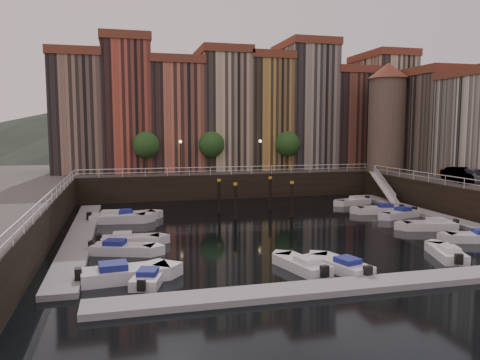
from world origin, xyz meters
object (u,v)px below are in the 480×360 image
object	(u,v)px
corner_tower	(387,116)
gangway	(383,185)
car_a	(455,174)
boat_left_1	(122,249)
boat_left_2	(129,240)
car_c	(476,177)
boat_left_0	(123,274)
car_b	(460,176)
mooring_pilings	(254,198)

from	to	relation	value
corner_tower	gangway	xyz separation A→B (m)	(-2.90, -4.50, -8.28)
gangway	car_a	bearing A→B (deg)	-56.93
boat_left_1	boat_left_2	bearing A→B (deg)	96.78
boat_left_2	car_c	distance (m)	34.13
car_a	boat_left_0	bearing A→B (deg)	-144.04
boat_left_1	car_a	distance (m)	36.12
car_b	car_a	bearing A→B (deg)	71.05
gangway	car_b	distance (m)	9.52
car_a	car_c	bearing A→B (deg)	-83.92
boat_left_1	car_c	bearing A→B (deg)	29.58
gangway	car_c	bearing A→B (deg)	-68.08
mooring_pilings	boat_left_1	bearing A→B (deg)	-136.79
gangway	boat_left_0	world-z (taller)	gangway
corner_tower	boat_left_2	size ratio (longest dim) A/B	3.06
gangway	mooring_pilings	size ratio (longest dim) A/B	1.22
mooring_pilings	boat_left_1	distance (m)	17.82
boat_left_1	gangway	bearing A→B (deg)	47.74
corner_tower	boat_left_1	bearing A→B (deg)	-147.36
mooring_pilings	boat_left_1	world-z (taller)	mooring_pilings
gangway	boat_left_2	xyz separation A→B (m)	(-29.64, -14.19, -1.57)
mooring_pilings	car_c	bearing A→B (deg)	-14.84
corner_tower	car_a	world-z (taller)	corner_tower
car_a	car_c	size ratio (longest dim) A/B	0.86
mooring_pilings	gangway	bearing A→B (deg)	14.68
gangway	boat_left_0	size ratio (longest dim) A/B	1.59
corner_tower	gangway	distance (m)	9.86
boat_left_2	car_a	bearing A→B (deg)	14.94
corner_tower	car_a	xyz separation A→B (m)	(1.50, -11.26, -6.46)
boat_left_0	mooring_pilings	bearing A→B (deg)	48.50
corner_tower	gangway	size ratio (longest dim) A/B	1.66
mooring_pilings	boat_left_0	distance (m)	22.23
boat_left_2	car_c	world-z (taller)	car_c
car_a	car_b	size ratio (longest dim) A/B	0.94
corner_tower	car_b	size ratio (longest dim) A/B	3.00
car_b	corner_tower	bearing A→B (deg)	100.38
gangway	car_b	bearing A→B (deg)	-68.62
corner_tower	boat_left_0	distance (m)	43.80
gangway	boat_left_2	bearing A→B (deg)	-154.41
boat_left_0	boat_left_1	size ratio (longest dim) A/B	1.13
corner_tower	car_c	world-z (taller)	corner_tower
boat_left_0	car_b	xyz separation A→B (m)	(33.50, 13.89, 3.36)
boat_left_0	boat_left_1	xyz separation A→B (m)	(-0.07, 5.90, -0.05)
mooring_pilings	boat_left_2	size ratio (longest dim) A/B	1.51
boat_left_0	gangway	bearing A→B (deg)	30.86
gangway	car_c	distance (m)	11.10
boat_left_0	car_a	world-z (taller)	car_a
boat_left_2	boat_left_0	bearing A→B (deg)	-90.51
mooring_pilings	corner_tower	bearing A→B (deg)	24.13
boat_left_2	car_b	size ratio (longest dim) A/B	0.98
boat_left_1	car_b	bearing A→B (deg)	32.18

